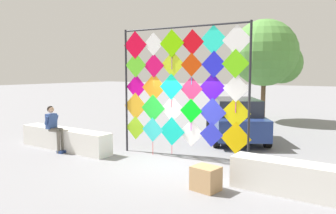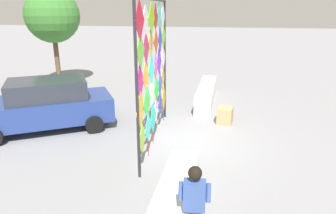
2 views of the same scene
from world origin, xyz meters
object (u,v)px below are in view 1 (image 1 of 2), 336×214
Objects in this scene: seated_vendor at (54,125)px; cardboard_box_large at (206,178)px; parked_car at (236,119)px; kite_display_rack at (181,85)px; tree_broadleaf at (264,54)px.

seated_vendor is 2.64× the size of cardboard_box_large.
cardboard_box_large is (6.12, -0.42, -0.67)m from seated_vendor.
parked_car reaches higher than seated_vendor.
kite_display_rack is 0.96× the size of parked_car.
parked_car is 0.84× the size of tree_broadleaf.
tree_broadleaf is (-2.48, 11.66, 3.49)m from cardboard_box_large.
cardboard_box_large is 12.42m from tree_broadleaf.
kite_display_rack is 4.68m from seated_vendor.
seated_vendor is 0.34× the size of parked_car.
tree_broadleaf is at bearing 72.06° from seated_vendor.
tree_broadleaf reaches higher than seated_vendor.
tree_broadleaf is at bearing 92.98° from kite_display_rack.
seated_vendor reaches higher than cardboard_box_large.
cardboard_box_large is at bearing -3.95° from seated_vendor.
kite_display_rack is 4.12m from parked_car.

